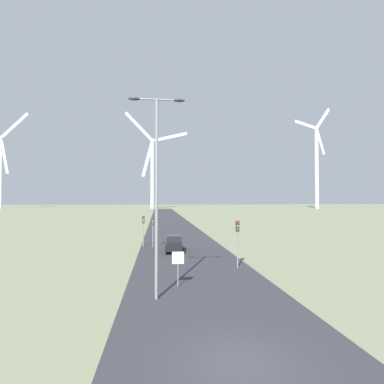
# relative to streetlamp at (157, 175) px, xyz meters

# --- Properties ---
(ground_plane) EXTENTS (600.00, 600.00, 0.00)m
(ground_plane) POSITION_rel_streetlamp_xyz_m (3.00, -7.13, -7.24)
(ground_plane) COLOR #757A5B
(road_surface) EXTENTS (10.00, 240.00, 0.01)m
(road_surface) POSITION_rel_streetlamp_xyz_m (3.00, 40.87, -7.24)
(road_surface) COLOR #2D2D33
(road_surface) RESTS_ON ground
(streetlamp) EXTENTS (3.34, 0.32, 11.81)m
(streetlamp) POSITION_rel_streetlamp_xyz_m (0.00, 0.00, 0.00)
(streetlamp) COLOR gray
(streetlamp) RESTS_ON ground
(stop_sign_near) EXTENTS (0.81, 0.07, 2.31)m
(stop_sign_near) POSITION_rel_streetlamp_xyz_m (1.42, 2.37, -5.63)
(stop_sign_near) COLOR gray
(stop_sign_near) RESTS_ON ground
(traffic_light_post_near_left) EXTENTS (0.28, 0.34, 3.63)m
(traffic_light_post_near_left) POSITION_rel_streetlamp_xyz_m (-0.51, 18.76, -4.57)
(traffic_light_post_near_left) COLOR gray
(traffic_light_post_near_left) RESTS_ON ground
(traffic_light_post_near_right) EXTENTS (0.28, 0.33, 3.98)m
(traffic_light_post_near_right) POSITION_rel_streetlamp_xyz_m (6.80, 7.13, -4.33)
(traffic_light_post_near_right) COLOR gray
(traffic_light_post_near_right) RESTS_ON ground
(traffic_light_post_mid_left) EXTENTS (0.28, 0.34, 3.73)m
(traffic_light_post_mid_left) POSITION_rel_streetlamp_xyz_m (-1.69, 19.46, -4.50)
(traffic_light_post_mid_left) COLOR gray
(traffic_light_post_mid_left) RESTS_ON ground
(car_approaching) EXTENTS (2.01, 4.19, 1.83)m
(car_approaching) POSITION_rel_streetlamp_xyz_m (1.85, 15.53, -6.33)
(car_approaching) COLOR black
(car_approaching) RESTS_ON ground
(wind_turbine_far_left) EXTENTS (39.48, 7.19, 60.39)m
(wind_turbine_far_left) POSITION_rel_streetlamp_xyz_m (-98.69, 183.03, 20.90)
(wind_turbine_far_left) COLOR silver
(wind_turbine_far_left) RESTS_ON ground
(wind_turbine_left) EXTENTS (39.22, 8.09, 59.15)m
(wind_turbine_left) POSITION_rel_streetlamp_xyz_m (-3.48, 170.04, 19.71)
(wind_turbine_left) COLOR silver
(wind_turbine_left) RESTS_ON ground
(wind_turbine_center) EXTENTS (27.38, 8.83, 63.74)m
(wind_turbine_center) POSITION_rel_streetlamp_xyz_m (98.12, 157.69, 22.80)
(wind_turbine_center) COLOR silver
(wind_turbine_center) RESTS_ON ground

